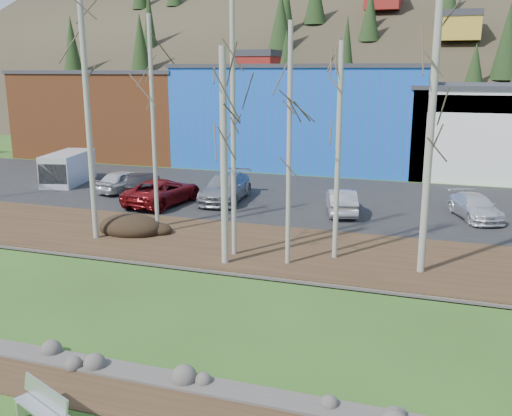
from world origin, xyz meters
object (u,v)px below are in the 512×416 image
(car_0, at_px, (125,181))
(car_5, at_px, (475,207))
(car_2, at_px, (163,192))
(van_grey, at_px, (67,168))
(bench_intact, at_px, (45,408))
(car_4, at_px, (341,201))
(seagull, at_px, (56,405))
(car_3, at_px, (225,188))
(car_1, at_px, (144,184))

(car_0, bearing_deg, car_5, -168.02)
(car_0, xyz_separation_m, car_2, (4.02, -2.46, 0.04))
(car_0, bearing_deg, van_grey, 1.24)
(car_5, bearing_deg, car_2, 167.43)
(bench_intact, xyz_separation_m, car_4, (2.94, 21.12, 0.38))
(seagull, bearing_deg, bench_intact, -77.46)
(car_2, height_order, van_grey, van_grey)
(car_3, distance_m, van_grey, 12.44)
(seagull, height_order, car_5, car_5)
(seagull, bearing_deg, van_grey, 126.52)
(car_5, distance_m, van_grey, 26.54)
(car_0, bearing_deg, seagull, 129.69)
(van_grey, bearing_deg, car_4, -19.22)
(bench_intact, xyz_separation_m, car_5, (9.89, 22.33, 0.32))
(car_1, bearing_deg, van_grey, -35.53)
(bench_intact, height_order, car_1, car_1)
(seagull, relative_size, car_5, 0.11)
(seagull, xyz_separation_m, car_5, (9.99, 21.81, 0.59))
(bench_intact, relative_size, car_3, 0.34)
(seagull, xyz_separation_m, car_2, (-7.32, 19.49, 0.72))
(bench_intact, height_order, car_3, car_3)
(car_1, xyz_separation_m, car_2, (2.22, -1.67, 0.03))
(seagull, bearing_deg, car_0, 118.12)
(car_1, distance_m, van_grey, 7.22)
(car_1, height_order, car_5, car_1)
(car_1, relative_size, car_3, 0.80)
(car_5, bearing_deg, car_3, 160.92)
(bench_intact, bearing_deg, car_2, 133.18)
(seagull, height_order, car_1, car_1)
(car_3, height_order, van_grey, van_grey)
(bench_intact, bearing_deg, van_grey, 148.10)
(bench_intact, bearing_deg, seagull, 124.55)
(car_2, bearing_deg, bench_intact, 117.08)
(car_0, height_order, car_4, car_0)
(car_3, height_order, car_5, car_3)
(car_3, bearing_deg, bench_intact, -84.59)
(seagull, distance_m, car_3, 21.94)
(car_2, xyz_separation_m, car_3, (3.16, 2.04, 0.04))
(seagull, bearing_deg, car_4, 82.37)
(seagull, distance_m, car_5, 23.99)
(bench_intact, distance_m, van_grey, 28.79)
(car_0, relative_size, car_2, 0.78)
(car_1, xyz_separation_m, van_grey, (-6.98, 1.81, 0.34))
(car_0, bearing_deg, car_1, 168.60)
(bench_intact, relative_size, car_2, 0.34)
(bench_intact, distance_m, car_5, 24.42)
(car_2, relative_size, car_3, 0.99)
(bench_intact, height_order, car_5, car_5)
(car_0, distance_m, car_3, 7.19)
(car_5, bearing_deg, car_0, 159.42)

